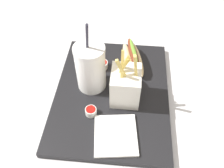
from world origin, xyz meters
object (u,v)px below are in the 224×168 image
(hot_dog_1, at_px, (133,58))
(napkin_stack, at_px, (116,135))
(ketchup_cup_2, at_px, (102,64))
(ketchup_cup_1, at_px, (91,111))
(soda_cup, at_px, (91,67))
(fries_basket, at_px, (125,85))

(hot_dog_1, height_order, napkin_stack, hot_dog_1)
(napkin_stack, bearing_deg, hot_dog_1, 173.00)
(hot_dog_1, distance_m, ketchup_cup_2, 0.10)
(ketchup_cup_1, bearing_deg, ketchup_cup_2, 177.74)
(ketchup_cup_1, xyz_separation_m, napkin_stack, (0.06, 0.07, -0.01))
(hot_dog_1, bearing_deg, soda_cup, -48.91)
(fries_basket, relative_size, ketchup_cup_1, 5.52)
(ketchup_cup_1, relative_size, ketchup_cup_2, 0.78)
(ketchup_cup_2, height_order, napkin_stack, ketchup_cup_2)
(ketchup_cup_2, bearing_deg, soda_cup, -14.55)
(ketchup_cup_2, xyz_separation_m, napkin_stack, (0.24, 0.06, -0.01))
(hot_dog_1, bearing_deg, fries_basket, -6.90)
(soda_cup, height_order, napkin_stack, soda_cup)
(ketchup_cup_1, bearing_deg, soda_cup, -173.12)
(fries_basket, distance_m, napkin_stack, 0.14)
(fries_basket, relative_size, hot_dog_1, 1.03)
(hot_dog_1, bearing_deg, ketchup_cup_1, -26.89)
(hot_dog_1, relative_size, ketchup_cup_2, 4.16)
(hot_dog_1, xyz_separation_m, napkin_stack, (0.27, -0.03, -0.02))
(fries_basket, distance_m, ketchup_cup_2, 0.14)
(fries_basket, bearing_deg, ketchup_cup_1, -53.17)
(soda_cup, xyz_separation_m, ketchup_cup_1, (0.10, 0.01, -0.06))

